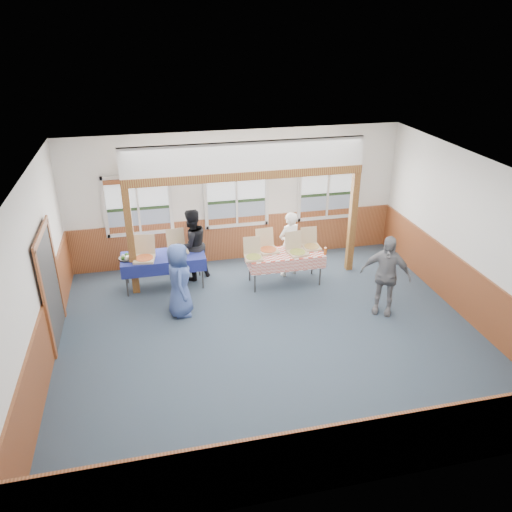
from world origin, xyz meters
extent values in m
plane|color=#293843|center=(0.00, 0.00, 0.00)|extent=(8.00, 8.00, 0.00)
plane|color=white|center=(0.00, 0.00, 3.20)|extent=(8.00, 8.00, 0.00)
plane|color=silver|center=(0.00, 3.50, 1.60)|extent=(8.00, 0.00, 8.00)
plane|color=silver|center=(0.00, -3.50, 1.60)|extent=(8.00, 0.00, 8.00)
plane|color=silver|center=(-4.00, 0.00, 1.60)|extent=(0.00, 8.00, 8.00)
plane|color=silver|center=(4.00, 0.00, 1.60)|extent=(0.00, 8.00, 8.00)
cube|color=brown|center=(0.00, 3.48, 0.55)|extent=(7.98, 0.05, 1.10)
cube|color=brown|center=(0.00, -3.48, 0.55)|extent=(7.98, 0.05, 1.10)
cube|color=brown|center=(-3.98, 0.00, 0.55)|extent=(0.05, 6.98, 1.10)
cube|color=brown|center=(3.98, 0.00, 0.55)|extent=(0.05, 6.98, 1.10)
cube|color=#303030|center=(-3.96, 0.90, 1.05)|extent=(0.06, 1.30, 2.10)
cube|color=silver|center=(-2.30, 3.44, 0.91)|extent=(1.52, 0.05, 0.08)
cube|color=silver|center=(-2.30, 3.44, 2.29)|extent=(1.52, 0.05, 0.08)
cube|color=silver|center=(-3.04, 3.44, 1.60)|extent=(0.08, 0.05, 1.46)
cube|color=silver|center=(-1.56, 3.44, 1.60)|extent=(0.08, 0.05, 1.46)
cube|color=silver|center=(-2.30, 3.44, 1.60)|extent=(0.05, 0.05, 1.30)
cube|color=slate|center=(-2.30, 3.48, 1.21)|extent=(1.40, 0.02, 0.52)
cube|color=#1E341A|center=(-2.30, 3.48, 1.51)|extent=(1.40, 0.02, 0.08)
cube|color=#B5BEC3|center=(-2.30, 3.48, 1.90)|extent=(1.40, 0.02, 0.70)
cube|color=brown|center=(-2.30, 3.42, 2.19)|extent=(1.40, 0.07, 0.10)
cube|color=silver|center=(0.00, 3.44, 0.91)|extent=(1.52, 0.05, 0.08)
cube|color=silver|center=(0.00, 3.44, 2.29)|extent=(1.52, 0.05, 0.08)
cube|color=silver|center=(-0.74, 3.44, 1.60)|extent=(0.08, 0.05, 1.46)
cube|color=silver|center=(0.74, 3.44, 1.60)|extent=(0.08, 0.05, 1.46)
cube|color=silver|center=(0.00, 3.44, 1.60)|extent=(0.05, 0.05, 1.30)
cube|color=slate|center=(0.00, 3.48, 1.21)|extent=(1.40, 0.02, 0.52)
cube|color=#1E341A|center=(0.00, 3.48, 1.51)|extent=(1.40, 0.02, 0.08)
cube|color=#B5BEC3|center=(0.00, 3.48, 1.90)|extent=(1.40, 0.02, 0.70)
cube|color=brown|center=(0.00, 3.42, 2.19)|extent=(1.40, 0.07, 0.10)
cube|color=silver|center=(2.30, 3.44, 0.91)|extent=(1.52, 0.05, 0.08)
cube|color=silver|center=(2.30, 3.44, 2.29)|extent=(1.52, 0.05, 0.08)
cube|color=silver|center=(1.56, 3.44, 1.60)|extent=(0.08, 0.05, 1.46)
cube|color=silver|center=(3.04, 3.44, 1.60)|extent=(0.08, 0.05, 1.46)
cube|color=silver|center=(2.30, 3.44, 1.60)|extent=(0.05, 0.05, 1.30)
cube|color=slate|center=(2.30, 3.48, 1.21)|extent=(1.40, 0.02, 0.52)
cube|color=#1E341A|center=(2.30, 3.48, 1.51)|extent=(1.40, 0.02, 0.08)
cube|color=#B5BEC3|center=(2.30, 3.48, 1.90)|extent=(1.40, 0.02, 0.70)
cube|color=brown|center=(2.30, 3.42, 2.19)|extent=(1.40, 0.07, 0.10)
cube|color=#5E2715|center=(-2.50, 2.30, 1.20)|extent=(0.15, 0.15, 2.40)
cube|color=#5E2715|center=(2.50, 2.30, 1.20)|extent=(0.15, 0.15, 2.40)
cube|color=#5E2715|center=(0.00, 2.30, 2.49)|extent=(5.15, 0.18, 0.18)
cylinder|color=#303030|center=(-2.68, 2.13, 0.36)|extent=(0.04, 0.04, 0.73)
cylinder|color=#303030|center=(-2.68, 2.74, 0.36)|extent=(0.04, 0.04, 0.73)
cylinder|color=#303030|center=(-1.04, 2.13, 0.36)|extent=(0.04, 0.04, 0.73)
cylinder|color=#303030|center=(-1.04, 2.74, 0.36)|extent=(0.04, 0.04, 0.73)
cube|color=#303030|center=(-1.86, 2.44, 0.73)|extent=(1.89, 1.14, 0.03)
cube|color=navy|center=(-1.86, 2.44, 0.75)|extent=(1.96, 1.21, 0.01)
cube|color=navy|center=(-1.86, 2.04, 0.61)|extent=(1.77, 0.45, 0.28)
cube|color=navy|center=(-1.86, 2.83, 0.61)|extent=(1.77, 0.45, 0.28)
cylinder|color=#303030|center=(0.05, 1.69, 0.36)|extent=(0.04, 0.04, 0.73)
cylinder|color=#303030|center=(0.05, 2.24, 0.36)|extent=(0.04, 0.04, 0.73)
cylinder|color=#303030|center=(1.56, 1.69, 0.36)|extent=(0.04, 0.04, 0.73)
cylinder|color=#303030|center=(1.56, 2.24, 0.36)|extent=(0.04, 0.04, 0.73)
cube|color=#303030|center=(0.80, 1.97, 0.73)|extent=(1.74, 1.06, 0.03)
cube|color=#B62312|center=(0.80, 1.97, 0.75)|extent=(1.81, 1.13, 0.01)
cube|color=#B62312|center=(0.80, 1.60, 0.61)|extent=(1.63, 0.43, 0.28)
cube|color=#B62312|center=(0.80, 2.33, 0.61)|extent=(1.63, 0.43, 0.28)
cube|color=tan|center=(-2.26, 2.29, 0.78)|extent=(0.49, 0.49, 0.05)
cylinder|color=orange|center=(-2.26, 2.29, 0.81)|extent=(0.43, 0.43, 0.01)
cube|color=tan|center=(-2.22, 2.54, 1.02)|extent=(0.44, 0.17, 0.42)
cube|color=tan|center=(-1.51, 2.56, 0.78)|extent=(0.45, 0.45, 0.05)
cylinder|color=tan|center=(-1.51, 2.56, 0.81)|extent=(0.40, 0.40, 0.01)
cube|color=tan|center=(-1.54, 2.80, 1.00)|extent=(0.42, 0.15, 0.40)
cube|color=tan|center=(0.05, 1.83, 0.78)|extent=(0.40, 0.40, 0.04)
cylinder|color=gold|center=(0.05, 1.83, 0.81)|extent=(0.35, 0.35, 0.01)
cube|color=tan|center=(0.07, 2.05, 0.98)|extent=(0.38, 0.11, 0.37)
cube|color=tan|center=(0.45, 2.12, 0.78)|extent=(0.45, 0.45, 0.05)
cylinder|color=orange|center=(0.45, 2.12, 0.81)|extent=(0.40, 0.40, 0.01)
cube|color=tan|center=(0.43, 2.37, 1.01)|extent=(0.42, 0.14, 0.41)
cube|color=tan|center=(1.05, 1.85, 0.78)|extent=(0.45, 0.45, 0.04)
cylinder|color=gold|center=(1.05, 1.85, 0.81)|extent=(0.39, 0.39, 0.01)
cube|color=tan|center=(1.02, 2.08, 1.00)|extent=(0.41, 0.15, 0.39)
cube|color=tan|center=(1.45, 2.07, 0.78)|extent=(0.38, 0.38, 0.04)
cylinder|color=tan|center=(1.45, 2.07, 0.81)|extent=(0.33, 0.33, 0.01)
cube|color=tan|center=(1.45, 2.30, 0.99)|extent=(0.38, 0.09, 0.37)
cylinder|color=black|center=(-2.61, 2.44, 0.77)|extent=(0.39, 0.39, 0.03)
cylinder|color=white|center=(-2.61, 2.44, 0.80)|extent=(0.09, 0.09, 0.04)
sphere|color=#336A28|center=(-2.50, 2.44, 0.80)|extent=(0.09, 0.09, 0.09)
sphere|color=#B8B8A6|center=(-2.54, 2.52, 0.80)|extent=(0.09, 0.09, 0.09)
sphere|color=#336A28|center=(-2.64, 2.54, 0.80)|extent=(0.09, 0.09, 0.09)
sphere|color=#B8B8A6|center=(-2.71, 2.48, 0.80)|extent=(0.09, 0.09, 0.09)
sphere|color=#336A28|center=(-2.71, 2.39, 0.80)|extent=(0.09, 0.09, 0.09)
sphere|color=#B8B8A6|center=(-2.64, 2.33, 0.80)|extent=(0.09, 0.09, 0.09)
sphere|color=#336A28|center=(-2.54, 2.35, 0.80)|extent=(0.09, 0.09, 0.09)
cylinder|color=#A9521C|center=(1.65, 1.72, 0.83)|extent=(0.07, 0.07, 0.15)
imported|color=white|center=(1.00, 2.34, 0.78)|extent=(0.67, 0.56, 1.56)
imported|color=black|center=(-1.19, 2.68, 0.84)|extent=(1.01, 0.93, 1.68)
imported|color=#394F8F|center=(-1.61, 1.17, 0.78)|extent=(0.53, 0.78, 1.56)
imported|color=slate|center=(2.43, 0.35, 0.85)|extent=(1.05, 0.89, 1.69)
camera|label=1|loc=(-2.04, -7.66, 5.53)|focal=35.00mm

